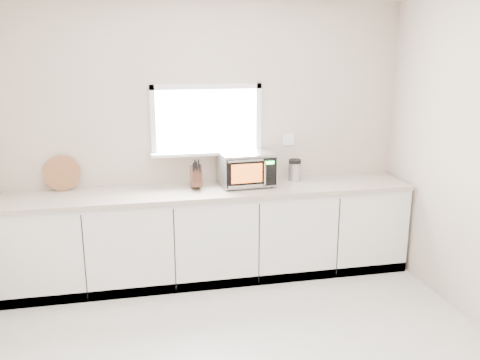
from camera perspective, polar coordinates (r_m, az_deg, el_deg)
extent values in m
cube|color=beige|center=(5.10, -3.76, 4.57)|extent=(4.00, 0.02, 2.70)
cube|color=white|center=(5.06, -3.77, 6.77)|extent=(1.00, 0.02, 0.60)
cube|color=white|center=(5.05, -3.60, 3.07)|extent=(1.12, 0.16, 0.03)
cube|color=white|center=(5.01, -3.81, 10.43)|extent=(1.10, 0.04, 0.05)
cube|color=white|center=(5.10, -3.69, 3.13)|extent=(1.10, 0.04, 0.05)
cube|color=white|center=(5.00, -9.75, 6.49)|extent=(0.05, 0.04, 0.70)
cube|color=white|center=(5.14, 2.09, 6.92)|extent=(0.05, 0.04, 0.70)
cube|color=white|center=(5.29, 5.45, 4.55)|extent=(0.12, 0.01, 0.12)
cube|color=white|center=(5.06, -3.09, -6.22)|extent=(3.92, 0.60, 0.88)
cube|color=#B9AC99|center=(4.91, -3.15, -1.24)|extent=(3.92, 0.64, 0.04)
cylinder|color=black|center=(4.84, -1.27, -1.10)|extent=(0.02, 0.02, 0.02)
cylinder|color=black|center=(5.13, -2.11, -0.19)|extent=(0.02, 0.02, 0.02)
cylinder|color=black|center=(4.96, 3.56, -0.74)|extent=(0.02, 0.02, 0.02)
cylinder|color=black|center=(5.24, 2.47, 0.13)|extent=(0.02, 0.02, 0.02)
cube|color=#A8AAAF|center=(5.00, 0.68, 1.33)|extent=(0.54, 0.42, 0.31)
cube|color=black|center=(4.81, 1.34, 0.79)|extent=(0.49, 0.04, 0.27)
cube|color=orange|center=(4.79, 0.78, 0.74)|extent=(0.30, 0.02, 0.18)
cylinder|color=silver|center=(4.82, 2.83, 0.82)|extent=(0.02, 0.02, 0.24)
cube|color=black|center=(4.86, 3.33, 0.91)|extent=(0.12, 0.01, 0.26)
cube|color=#19FF33|center=(4.83, 3.37, 1.96)|extent=(0.09, 0.01, 0.03)
cube|color=silver|center=(4.96, 0.69, 3.10)|extent=(0.54, 0.42, 0.01)
cube|color=#4F281C|center=(4.90, -4.95, 0.44)|extent=(0.10, 0.21, 0.25)
cube|color=black|center=(4.82, -5.23, 1.43)|extent=(0.01, 0.04, 0.09)
cube|color=black|center=(4.83, -4.89, 1.56)|extent=(0.01, 0.04, 0.09)
cube|color=black|center=(4.83, -4.55, 1.36)|extent=(0.01, 0.04, 0.09)
cube|color=black|center=(4.82, -5.07, 1.78)|extent=(0.01, 0.04, 0.09)
cube|color=black|center=(4.82, -4.67, 1.80)|extent=(0.01, 0.04, 0.09)
cylinder|color=#935938|center=(5.10, -19.37, 0.74)|extent=(0.34, 0.08, 0.34)
cylinder|color=#A8AAAF|center=(5.22, 6.15, 0.93)|extent=(0.13, 0.13, 0.18)
cylinder|color=black|center=(5.19, 6.18, 2.13)|extent=(0.13, 0.13, 0.04)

